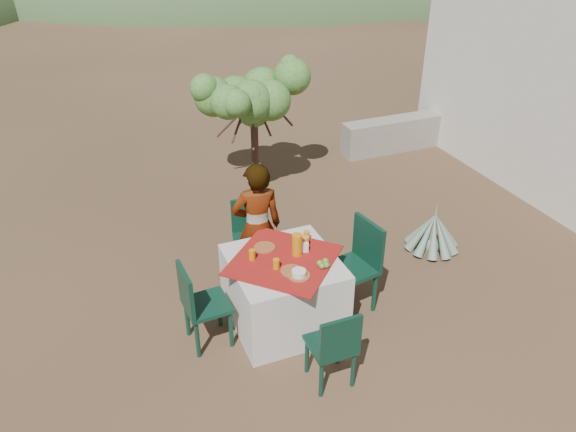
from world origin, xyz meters
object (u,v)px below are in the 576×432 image
object	(u,v)px
chair_left	(199,303)
person	(257,227)
juice_pitcher	(297,245)
chair_far	(250,233)
table	(284,291)
shrub_tree	(256,102)
agave	(433,232)
chair_right	(358,262)
chair_near	(334,346)

from	to	relation	value
chair_left	person	size ratio (longest dim) A/B	0.60
chair_left	juice_pitcher	distance (m)	1.08
chair_far	chair_left	size ratio (longest dim) A/B	0.96
table	shrub_tree	xyz separation A→B (m)	(0.75, 2.90, 0.94)
agave	juice_pitcher	bearing A→B (deg)	-165.61
chair_right	table	bearing A→B (deg)	-101.90
chair_far	juice_pitcher	size ratio (longest dim) A/B	3.79
chair_left	agave	world-z (taller)	chair_left
chair_left	juice_pitcher	bearing A→B (deg)	-91.56
shrub_tree	agave	size ratio (longest dim) A/B	2.35
table	juice_pitcher	world-z (taller)	juice_pitcher
table	person	xyz separation A→B (m)	(-0.03, 0.69, 0.36)
table	chair_far	xyz separation A→B (m)	(-0.01, 1.01, 0.09)
person	juice_pitcher	size ratio (longest dim) A/B	6.59
chair_near	chair_left	world-z (taller)	chair_left
table	chair_far	size ratio (longest dim) A/B	1.52
chair_near	shrub_tree	distance (m)	4.01
chair_near	chair_left	distance (m)	1.35
chair_left	juice_pitcher	world-z (taller)	juice_pitcher
table	person	distance (m)	0.78
table	chair_near	xyz separation A→B (m)	(0.09, -0.96, 0.08)
chair_right	person	world-z (taller)	person
table	agave	xyz separation A→B (m)	(2.17, 0.55, -0.14)
chair_right	agave	world-z (taller)	chair_right
agave	chair_left	bearing A→B (deg)	-169.72
chair_near	shrub_tree	xyz separation A→B (m)	(0.67, 3.86, 0.86)
person	shrub_tree	size ratio (longest dim) A/B	0.89
table	chair_right	xyz separation A→B (m)	(0.80, -0.03, 0.17)
agave	shrub_tree	bearing A→B (deg)	121.22
table	agave	distance (m)	2.25
chair_right	agave	distance (m)	1.52
chair_far	chair_left	xyz separation A→B (m)	(-0.85, -1.01, 0.02)
agave	chair_near	bearing A→B (deg)	-144.14
table	shrub_tree	distance (m)	3.14
shrub_tree	agave	world-z (taller)	shrub_tree
chair_far	shrub_tree	bearing A→B (deg)	81.91
juice_pitcher	person	bearing A→B (deg)	105.31
shrub_tree	agave	distance (m)	2.95
person	shrub_tree	distance (m)	2.41
chair_far	chair_left	bearing A→B (deg)	-116.10
chair_left	shrub_tree	distance (m)	3.41
chair_near	chair_far	bearing A→B (deg)	-87.00
chair_right	agave	bearing A→B (deg)	103.69
chair_far	chair_near	size ratio (longest dim) A/B	1.03
chair_far	agave	distance (m)	2.24
chair_far	juice_pitcher	world-z (taller)	juice_pitcher
chair_left	person	bearing A→B (deg)	-53.54
chair_far	chair_near	bearing A→B (deg)	-73.42
chair_right	agave	xyz separation A→B (m)	(1.37, 0.59, -0.31)
chair_far	agave	bearing A→B (deg)	1.86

